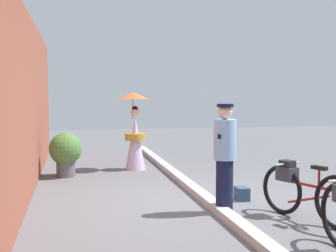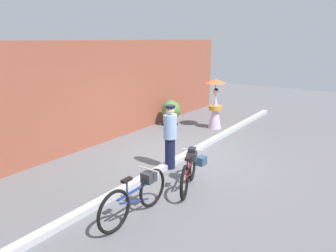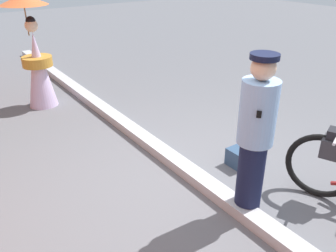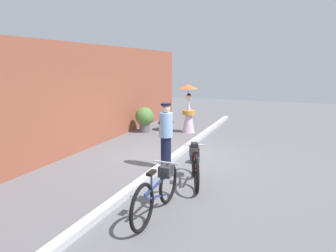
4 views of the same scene
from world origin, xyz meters
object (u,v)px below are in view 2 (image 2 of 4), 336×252
at_px(potted_plant_by_door, 172,111).
at_px(backpack_on_pavement, 202,160).
at_px(person_officer, 170,136).
at_px(bicycle_far_side, 136,195).
at_px(bicycle_near_officer, 189,169).
at_px(person_with_parasol, 215,104).

distance_m(potted_plant_by_door, backpack_on_pavement, 4.10).
bearing_deg(person_officer, backpack_on_pavement, -39.92).
xyz_separation_m(person_officer, backpack_on_pavement, (0.67, -0.56, -0.76)).
relative_size(bicycle_far_side, potted_plant_by_door, 1.92).
height_order(bicycle_far_side, potted_plant_by_door, potted_plant_by_door).
bearing_deg(person_officer, bicycle_far_side, -160.19).
relative_size(bicycle_near_officer, backpack_on_pavement, 5.98).
distance_m(bicycle_far_side, backpack_on_pavement, 2.93).
distance_m(person_with_parasol, backpack_on_pavement, 3.72).
relative_size(person_officer, potted_plant_by_door, 1.71).
relative_size(person_officer, person_with_parasol, 0.90).
bearing_deg(bicycle_near_officer, bicycle_far_side, 174.11).
distance_m(person_with_parasol, potted_plant_by_door, 1.71).
bearing_deg(backpack_on_pavement, person_officer, 140.08).
xyz_separation_m(bicycle_far_side, backpack_on_pavement, (2.90, 0.24, -0.32)).
height_order(person_officer, backpack_on_pavement, person_officer).
xyz_separation_m(bicycle_near_officer, person_officer, (0.63, 0.97, 0.45)).
bearing_deg(potted_plant_by_door, bicycle_near_officer, -141.00).
xyz_separation_m(bicycle_near_officer, person_with_parasol, (4.68, 1.76, 0.47)).
xyz_separation_m(potted_plant_by_door, backpack_on_pavement, (-2.82, -2.93, -0.43)).
bearing_deg(bicycle_far_side, potted_plant_by_door, 29.04).
bearing_deg(bicycle_near_officer, potted_plant_by_door, 39.00).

